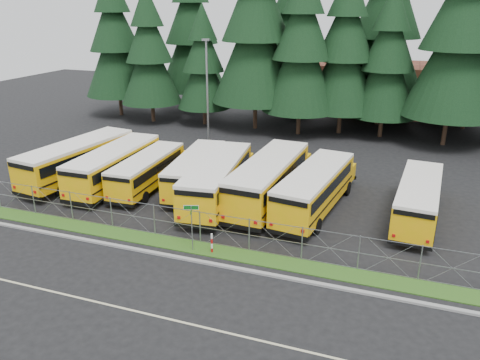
% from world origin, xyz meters
% --- Properties ---
extents(ground, '(120.00, 120.00, 0.00)m').
position_xyz_m(ground, '(0.00, 0.00, 0.00)').
color(ground, black).
rests_on(ground, ground).
extents(curb, '(50.00, 0.25, 0.12)m').
position_xyz_m(curb, '(0.00, -3.10, 0.06)').
color(curb, gray).
rests_on(curb, ground).
extents(grass_verge, '(50.00, 1.40, 0.06)m').
position_xyz_m(grass_verge, '(0.00, -1.70, 0.03)').
color(grass_verge, '#214D16').
rests_on(grass_verge, ground).
extents(road_lane_line, '(50.00, 0.12, 0.01)m').
position_xyz_m(road_lane_line, '(0.00, -8.00, 0.01)').
color(road_lane_line, beige).
rests_on(road_lane_line, ground).
extents(chainlink_fence, '(44.00, 0.10, 2.00)m').
position_xyz_m(chainlink_fence, '(0.00, -1.00, 1.00)').
color(chainlink_fence, gray).
rests_on(chainlink_fence, ground).
extents(brick_building, '(22.00, 10.00, 6.00)m').
position_xyz_m(brick_building, '(6.00, 40.00, 3.00)').
color(brick_building, brown).
rests_on(brick_building, ground).
extents(bus_0, '(4.32, 12.18, 3.12)m').
position_xyz_m(bus_0, '(-14.05, 5.55, 1.56)').
color(bus_0, '#EAB107').
rests_on(bus_0, ground).
extents(bus_1, '(2.82, 11.31, 2.95)m').
position_xyz_m(bus_1, '(-10.76, 5.48, 1.48)').
color(bus_1, '#EAB107').
rests_on(bus_1, ground).
extents(bus_2, '(2.63, 9.89, 2.57)m').
position_xyz_m(bus_2, '(-8.15, 5.75, 1.29)').
color(bus_2, '#EAB107').
rests_on(bus_2, ground).
extents(bus_3, '(3.65, 10.47, 2.69)m').
position_xyz_m(bus_3, '(-4.70, 6.79, 1.34)').
color(bus_3, '#EAB107').
rests_on(bus_3, ground).
extents(bus_4, '(4.02, 11.90, 3.06)m').
position_xyz_m(bus_4, '(-2.28, 5.10, 1.53)').
color(bus_4, '#EAB107').
rests_on(bus_4, ground).
extents(bus_5, '(3.50, 12.36, 3.21)m').
position_xyz_m(bus_5, '(1.16, 6.12, 1.60)').
color(bus_5, '#EAB107').
rests_on(bus_5, ground).
extents(bus_6, '(4.16, 11.64, 2.99)m').
position_xyz_m(bus_6, '(4.45, 5.76, 1.49)').
color(bus_6, '#EAB107').
rests_on(bus_6, ground).
extents(bus_east, '(3.24, 10.59, 2.74)m').
position_xyz_m(bus_east, '(10.88, 6.49, 1.37)').
color(bus_east, '#EAB107').
rests_on(bus_east, ground).
extents(street_sign, '(0.81, 0.53, 2.81)m').
position_xyz_m(street_sign, '(-1.01, -2.05, 2.03)').
color(street_sign, gray).
rests_on(street_sign, ground).
extents(striped_bollard, '(0.11, 0.11, 1.20)m').
position_xyz_m(striped_bollard, '(0.11, -1.92, 0.60)').
color(striped_bollard, '#B20C0C').
rests_on(striped_bollard, ground).
extents(light_standard, '(0.70, 0.35, 10.14)m').
position_xyz_m(light_standard, '(-8.26, 17.22, 5.50)').
color(light_standard, gray).
rests_on(light_standard, ground).
extents(conifer_0, '(7.81, 7.81, 17.27)m').
position_xyz_m(conifer_0, '(-24.14, 26.49, 8.63)').
color(conifer_0, black).
rests_on(conifer_0, ground).
extents(conifer_1, '(6.91, 6.91, 15.27)m').
position_xyz_m(conifer_1, '(-18.62, 24.78, 7.64)').
color(conifer_1, black).
rests_on(conifer_1, ground).
extents(conifer_2, '(6.03, 6.03, 13.33)m').
position_xyz_m(conifer_2, '(-12.29, 25.54, 6.67)').
color(conifer_2, black).
rests_on(conifer_2, ground).
extents(conifer_3, '(9.43, 9.43, 20.86)m').
position_xyz_m(conifer_3, '(-6.20, 25.61, 10.43)').
color(conifer_3, black).
rests_on(conifer_3, ground).
extents(conifer_4, '(7.81, 7.81, 17.27)m').
position_xyz_m(conifer_4, '(-1.10, 24.84, 8.64)').
color(conifer_4, black).
rests_on(conifer_4, ground).
extents(conifer_5, '(7.65, 7.65, 16.93)m').
position_xyz_m(conifer_5, '(2.95, 26.71, 8.46)').
color(conifer_5, black).
rests_on(conifer_5, ground).
extents(conifer_6, '(6.85, 6.85, 15.15)m').
position_xyz_m(conifer_6, '(7.25, 26.67, 7.57)').
color(conifer_6, black).
rests_on(conifer_6, ground).
extents(conifer_7, '(9.11, 9.11, 20.14)m').
position_xyz_m(conifer_7, '(13.36, 25.62, 10.07)').
color(conifer_7, black).
rests_on(conifer_7, ground).
extents(conifer_10, '(8.48, 8.48, 18.75)m').
position_xyz_m(conifer_10, '(-16.60, 31.90, 9.37)').
color(conifer_10, black).
rests_on(conifer_10, ground).
extents(conifer_11, '(7.77, 7.77, 17.18)m').
position_xyz_m(conifer_11, '(-4.28, 32.67, 8.59)').
color(conifer_11, black).
rests_on(conifer_11, ground).
extents(conifer_12, '(9.61, 9.61, 21.25)m').
position_xyz_m(conifer_12, '(6.48, 32.24, 10.62)').
color(conifer_12, black).
rests_on(conifer_12, ground).
extents(conifer_13, '(8.93, 8.93, 19.74)m').
position_xyz_m(conifer_13, '(15.77, 33.22, 9.87)').
color(conifer_13, black).
rests_on(conifer_13, ground).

